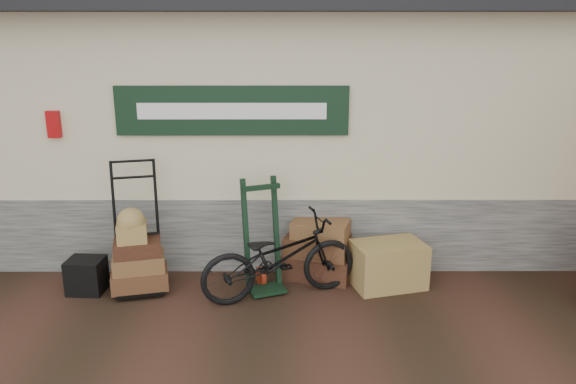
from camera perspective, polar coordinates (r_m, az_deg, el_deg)
The scene contains 8 objects.
ground at distance 5.99m, azimuth -3.13°, elevation -11.90°, with size 80.00×80.00×0.00m, color black.
station_building at distance 8.11m, azimuth -2.37°, elevation 7.63°, with size 14.40×4.10×3.20m.
porter_trolley at distance 6.44m, azimuth -15.15°, elevation -3.29°, with size 0.73×0.55×1.47m, color black, non-canonical shape.
green_barrow at distance 6.20m, azimuth -2.60°, elevation -4.46°, with size 0.46×0.39×1.27m, color black, non-canonical shape.
suitcase_stack at distance 6.62m, azimuth 3.01°, elevation -5.72°, with size 0.80×0.50×0.71m, color #32190F, non-canonical shape.
wicker_hamper at distance 6.51m, azimuth 10.14°, elevation -7.26°, with size 0.79×0.51×0.51m, color olive.
black_trunk at distance 6.68m, azimuth -19.79°, elevation -7.98°, with size 0.39×0.33×0.39m, color black.
bicycle at distance 6.06m, azimuth -0.90°, elevation -6.26°, with size 1.74×0.61×1.01m, color black.
Camera 1 is at (0.31, -5.28, 2.82)m, focal length 35.00 mm.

